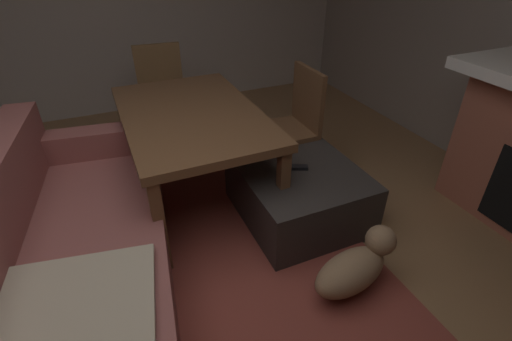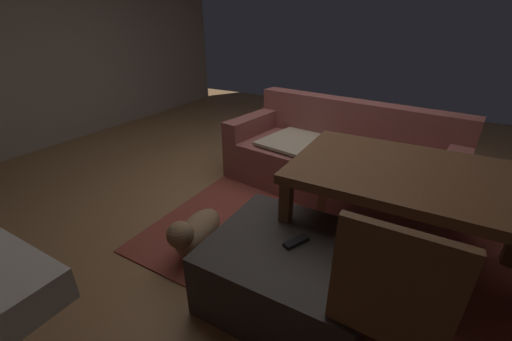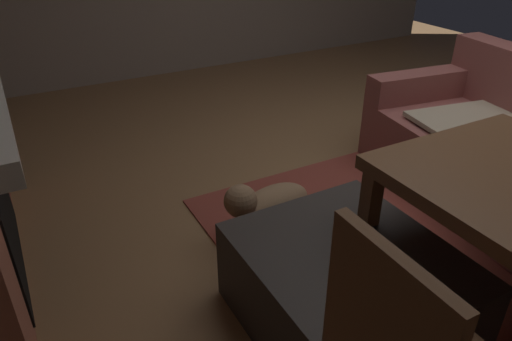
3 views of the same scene
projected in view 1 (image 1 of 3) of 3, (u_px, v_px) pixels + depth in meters
name	position (u px, v px, depth m)	size (l,w,h in m)	color
floor	(173.00, 340.00, 1.97)	(7.92, 7.92, 0.00)	olive
area_rug	(204.00, 241.00, 2.59)	(2.60, 2.00, 0.01)	brown
couch	(69.00, 263.00, 2.03)	(2.23, 1.21, 0.84)	#8C4C47
ottoman_coffee_table	(298.00, 193.00, 2.73)	(0.91, 0.81, 0.41)	#2D2826
tv_remote	(296.00, 167.00, 2.63)	(0.05, 0.16, 0.02)	black
dining_table	(191.00, 122.00, 2.70)	(1.47, 0.94, 0.74)	brown
dining_chair_south	(295.00, 119.00, 3.06)	(0.44, 0.44, 0.93)	brown
dining_chair_east	(162.00, 89.00, 3.64)	(0.47, 0.47, 0.93)	brown
small_dog	(356.00, 267.00, 2.15)	(0.32, 0.58, 0.34)	#8C6B4C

